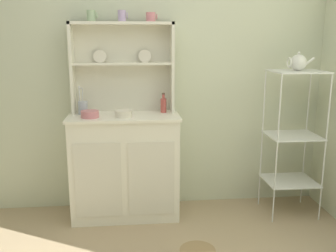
% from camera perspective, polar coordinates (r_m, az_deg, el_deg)
% --- Properties ---
extents(wall_back, '(3.84, 0.05, 2.50)m').
position_cam_1_polar(wall_back, '(3.45, -3.17, 8.21)').
color(wall_back, beige).
rests_on(wall_back, ground).
extents(hutch_cabinet, '(0.93, 0.45, 0.90)m').
position_cam_1_polar(hutch_cabinet, '(3.35, -6.41, -5.76)').
color(hutch_cabinet, silver).
rests_on(hutch_cabinet, ground).
extents(hutch_shelf_unit, '(0.87, 0.18, 0.76)m').
position_cam_1_polar(hutch_shelf_unit, '(3.35, -6.77, 9.57)').
color(hutch_shelf_unit, silver).
rests_on(hutch_shelf_unit, hutch_cabinet).
extents(bakers_rack, '(0.43, 0.38, 1.27)m').
position_cam_1_polar(bakers_rack, '(3.47, 18.15, -0.42)').
color(bakers_rack, silver).
rests_on(bakers_rack, ground).
extents(cup_sage_0, '(0.09, 0.07, 0.09)m').
position_cam_1_polar(cup_sage_0, '(3.32, -11.32, 15.78)').
color(cup_sage_0, '#9EB78E').
rests_on(cup_sage_0, hutch_shelf_unit).
extents(cup_lilac_1, '(0.08, 0.07, 0.09)m').
position_cam_1_polar(cup_lilac_1, '(3.30, -6.84, 15.96)').
color(cup_lilac_1, '#B79ECC').
rests_on(cup_lilac_1, hutch_shelf_unit).
extents(cup_rose_2, '(0.09, 0.08, 0.08)m').
position_cam_1_polar(cup_rose_2, '(3.31, -2.55, 15.89)').
color(cup_rose_2, '#D17A84').
rests_on(cup_rose_2, hutch_shelf_unit).
extents(bowl_mixing_large, '(0.15, 0.15, 0.06)m').
position_cam_1_polar(bowl_mixing_large, '(3.18, -11.53, 1.74)').
color(bowl_mixing_large, '#D17A84').
rests_on(bowl_mixing_large, hutch_cabinet).
extents(bowl_floral_medium, '(0.14, 0.14, 0.05)m').
position_cam_1_polar(bowl_floral_medium, '(3.16, -6.64, 1.84)').
color(bowl_floral_medium, silver).
rests_on(bowl_floral_medium, hutch_cabinet).
extents(jam_bottle, '(0.05, 0.05, 0.17)m').
position_cam_1_polar(jam_bottle, '(3.32, -0.68, 3.18)').
color(jam_bottle, '#B74C47').
rests_on(jam_bottle, hutch_cabinet).
extents(utensil_jar, '(0.08, 0.08, 0.24)m').
position_cam_1_polar(utensil_jar, '(3.33, -12.56, 2.75)').
color(utensil_jar, '#B2B7C6').
rests_on(utensil_jar, hutch_cabinet).
extents(porcelain_teapot, '(0.22, 0.13, 0.16)m').
position_cam_1_polar(porcelain_teapot, '(3.39, 18.81, 8.94)').
color(porcelain_teapot, white).
rests_on(porcelain_teapot, bakers_rack).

